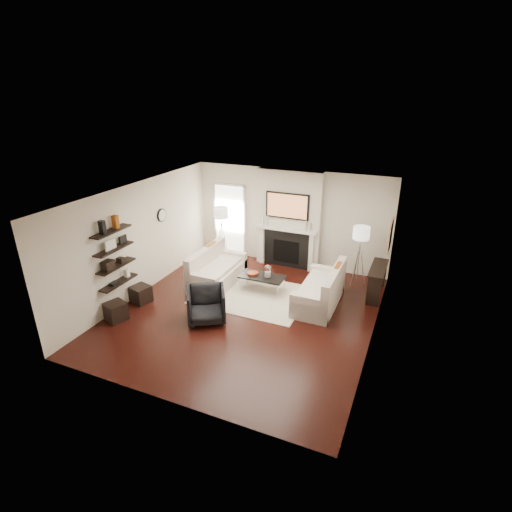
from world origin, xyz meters
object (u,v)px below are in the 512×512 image
at_px(loveseat_left_base, 218,276).
at_px(lamp_right_shade, 361,233).
at_px(loveseat_right_base, 319,296).
at_px(ottoman_near, 141,294).
at_px(lamp_left_shade, 221,213).
at_px(coffee_table, 262,277).
at_px(armchair, 206,303).

relative_size(loveseat_left_base, lamp_right_shade, 4.50).
relative_size(loveseat_right_base, ottoman_near, 4.50).
bearing_deg(lamp_right_shade, loveseat_left_base, -159.51).
height_order(loveseat_left_base, lamp_left_shade, lamp_left_shade).
bearing_deg(coffee_table, lamp_left_shade, 143.45).
bearing_deg(armchair, coffee_table, 39.49).
bearing_deg(lamp_left_shade, loveseat_right_base, -23.25).
bearing_deg(ottoman_near, loveseat_left_base, 51.81).
distance_m(lamp_left_shade, lamp_right_shade, 3.90).
bearing_deg(loveseat_left_base, coffee_table, 2.92).
distance_m(lamp_left_shade, ottoman_near, 3.26).
bearing_deg(lamp_right_shade, coffee_table, -150.85).
relative_size(armchair, ottoman_near, 2.02).
height_order(loveseat_right_base, ottoman_near, loveseat_right_base).
height_order(loveseat_left_base, lamp_right_shade, lamp_right_shade).
xyz_separation_m(lamp_left_shade, ottoman_near, (-0.62, -2.95, -1.25)).
height_order(armchair, lamp_left_shade, lamp_left_shade).
xyz_separation_m(loveseat_right_base, armchair, (-2.05, -1.63, 0.19)).
xyz_separation_m(loveseat_left_base, ottoman_near, (-1.22, -1.55, -0.01)).
distance_m(loveseat_left_base, ottoman_near, 1.97).
bearing_deg(loveseat_right_base, ottoman_near, -158.20).
bearing_deg(loveseat_left_base, armchair, -69.77).
relative_size(lamp_left_shade, lamp_right_shade, 1.00).
bearing_deg(lamp_left_shade, loveseat_left_base, -66.73).
bearing_deg(loveseat_right_base, lamp_right_shade, 62.31).
distance_m(coffee_table, ottoman_near, 2.91).
xyz_separation_m(loveseat_left_base, lamp_right_shade, (3.30, 1.23, 1.24)).
height_order(coffee_table, ottoman_near, coffee_table).
bearing_deg(loveseat_right_base, coffee_table, 177.50).
height_order(coffee_table, armchair, armchair).
xyz_separation_m(lamp_left_shade, lamp_right_shade, (3.90, -0.16, 0.00)).
distance_m(loveseat_right_base, lamp_right_shade, 1.87).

